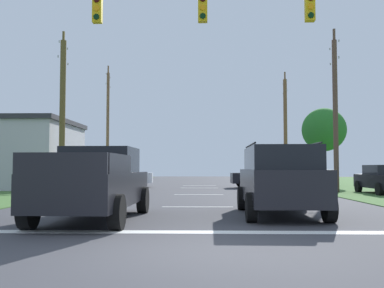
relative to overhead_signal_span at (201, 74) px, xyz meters
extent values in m
plane|color=#3D3D42|center=(-0.13, -7.59, -4.60)|extent=(120.00, 120.00, 0.00)
cube|color=white|center=(-0.13, -5.32, -4.59)|extent=(12.37, 0.45, 0.01)
cube|color=white|center=(-0.13, 0.68, -4.59)|extent=(2.50, 0.15, 0.01)
cube|color=white|center=(-0.13, 7.63, -4.59)|extent=(2.50, 0.15, 0.01)
cube|color=white|center=(-0.13, 14.82, -4.59)|extent=(2.50, 0.15, 0.01)
cube|color=white|center=(-0.13, 18.82, -4.59)|extent=(2.50, 0.15, 0.01)
cube|color=yellow|center=(-3.60, 0.00, 2.27)|extent=(0.32, 0.24, 0.95)
cylinder|color=#310503|center=(-3.60, -0.14, 2.57)|extent=(0.20, 0.04, 0.20)
cylinder|color=orange|center=(-3.60, -0.14, 2.27)|extent=(0.20, 0.04, 0.20)
cylinder|color=black|center=(-3.60, -0.14, 1.97)|extent=(0.20, 0.04, 0.20)
cube|color=yellow|center=(0.06, 0.00, 2.27)|extent=(0.32, 0.24, 0.95)
cylinder|color=orange|center=(0.06, -0.14, 2.27)|extent=(0.20, 0.04, 0.20)
cylinder|color=black|center=(0.06, -0.14, 1.97)|extent=(0.20, 0.04, 0.20)
cube|color=yellow|center=(3.74, 0.00, 2.27)|extent=(0.32, 0.24, 0.95)
cylinder|color=orange|center=(3.74, -0.14, 2.27)|extent=(0.20, 0.04, 0.20)
cylinder|color=black|center=(3.74, -0.14, 1.97)|extent=(0.20, 0.04, 0.20)
cube|color=black|center=(-2.82, -3.22, -3.77)|extent=(2.13, 5.45, 0.85)
cube|color=black|center=(-2.81, -2.57, -3.00)|extent=(1.89, 1.94, 0.70)
cube|color=black|center=(-3.79, -4.54, -3.12)|extent=(0.16, 2.38, 0.45)
cube|color=black|center=(-1.91, -4.59, -3.12)|extent=(0.16, 2.38, 0.45)
cube|color=black|center=(-2.89, -5.87, -3.12)|extent=(1.96, 0.15, 0.45)
cylinder|color=black|center=(-3.78, -1.36, -4.20)|extent=(0.30, 0.81, 0.80)
cylinder|color=black|center=(-1.78, -1.40, -4.20)|extent=(0.30, 0.81, 0.80)
cylinder|color=black|center=(-3.87, -5.03, -4.20)|extent=(0.30, 0.81, 0.80)
cylinder|color=black|center=(-1.87, -5.08, -4.20)|extent=(0.30, 0.81, 0.80)
cube|color=black|center=(2.28, -2.02, -3.74)|extent=(2.04, 4.84, 0.95)
cube|color=black|center=(2.28, -2.17, -2.94)|extent=(1.86, 3.23, 0.65)
cylinder|color=black|center=(1.43, -2.15, -2.57)|extent=(0.10, 2.72, 0.05)
cylinder|color=black|center=(3.13, -2.18, -2.57)|extent=(0.10, 2.72, 0.05)
cylinder|color=black|center=(1.33, -0.37, -4.22)|extent=(0.27, 0.76, 0.76)
cylinder|color=black|center=(3.28, -0.40, -4.22)|extent=(0.27, 0.76, 0.76)
cylinder|color=black|center=(1.27, -3.63, -4.22)|extent=(0.27, 0.76, 0.76)
cylinder|color=black|center=(3.22, -3.67, -4.22)|extent=(0.27, 0.76, 0.76)
cube|color=silver|center=(-5.57, 15.62, -3.93)|extent=(4.41, 2.09, 0.70)
cube|color=black|center=(-5.57, 15.62, -3.33)|extent=(2.21, 1.76, 0.50)
cylinder|color=black|center=(-6.93, 14.63, -4.28)|extent=(0.65, 0.26, 0.64)
cylinder|color=black|center=(-7.05, 16.42, -4.28)|extent=(0.65, 0.26, 0.64)
cylinder|color=black|center=(-4.09, 14.82, -4.28)|extent=(0.65, 0.26, 0.64)
cylinder|color=black|center=(-4.22, 16.62, -4.28)|extent=(0.65, 0.26, 0.64)
cube|color=black|center=(4.19, 15.01, -3.93)|extent=(4.35, 1.92, 0.70)
cube|color=black|center=(4.19, 15.01, -3.33)|extent=(2.14, 1.68, 0.50)
cylinder|color=black|center=(2.80, 14.07, -4.28)|extent=(0.65, 0.24, 0.64)
cylinder|color=black|center=(2.75, 15.87, -4.28)|extent=(0.65, 0.24, 0.64)
cylinder|color=black|center=(5.63, 14.15, -4.28)|extent=(0.65, 0.24, 0.64)
cylinder|color=black|center=(5.58, 15.95, -4.28)|extent=(0.65, 0.24, 0.64)
cylinder|color=black|center=(8.71, 6.79, -4.28)|extent=(0.22, 0.64, 0.64)
cylinder|color=black|center=(8.69, 9.63, -4.28)|extent=(0.22, 0.64, 0.64)
cylinder|color=brown|center=(7.51, 9.64, -0.31)|extent=(0.28, 0.28, 8.57)
cube|color=brown|center=(7.51, 9.64, 3.58)|extent=(0.12, 0.12, 2.08)
cylinder|color=#B2B7BC|center=(7.51, 10.47, 3.70)|extent=(0.08, 0.08, 0.12)
cylinder|color=#B2B7BC|center=(7.51, 8.81, 3.70)|extent=(0.08, 0.08, 0.12)
cube|color=brown|center=(7.51, 9.64, 2.68)|extent=(0.12, 0.12, 1.94)
cylinder|color=#B2B7BC|center=(7.51, 10.42, 2.80)|extent=(0.08, 0.08, 0.12)
cylinder|color=#B2B7BC|center=(7.51, 8.87, 2.80)|extent=(0.08, 0.08, 0.12)
cylinder|color=brown|center=(7.72, 25.22, 0.16)|extent=(0.33, 0.33, 9.51)
cube|color=brown|center=(7.72, 25.22, 4.51)|extent=(0.12, 0.12, 2.19)
cylinder|color=#B2B7BC|center=(7.72, 26.10, 4.63)|extent=(0.08, 0.08, 0.12)
cylinder|color=#B2B7BC|center=(7.72, 24.34, 4.63)|extent=(0.08, 0.08, 0.12)
cube|color=brown|center=(7.72, 25.22, 3.61)|extent=(0.12, 0.12, 2.38)
cylinder|color=#B2B7BC|center=(7.72, 26.17, 3.73)|extent=(0.08, 0.08, 0.12)
cylinder|color=#B2B7BC|center=(7.72, 24.27, 3.73)|extent=(0.08, 0.08, 0.12)
cylinder|color=brown|center=(-8.11, 10.35, -0.17)|extent=(0.34, 0.34, 8.86)
cube|color=brown|center=(-8.11, 10.35, 3.86)|extent=(0.12, 0.12, 1.89)
cylinder|color=#B2B7BC|center=(-8.11, 11.11, 3.98)|extent=(0.08, 0.08, 0.12)
cylinder|color=#B2B7BC|center=(-8.11, 9.60, 3.98)|extent=(0.08, 0.08, 0.12)
cube|color=brown|center=(-8.11, 10.35, 2.96)|extent=(0.12, 0.12, 2.25)
cylinder|color=#B2B7BC|center=(-8.11, 11.25, 3.08)|extent=(0.08, 0.08, 0.12)
cylinder|color=#B2B7BC|center=(-8.11, 9.45, 3.08)|extent=(0.08, 0.08, 0.12)
cylinder|color=brown|center=(-8.62, 24.98, 0.48)|extent=(0.27, 0.27, 10.15)
cube|color=brown|center=(-8.62, 24.98, 5.16)|extent=(0.12, 0.12, 2.12)
cylinder|color=#B2B7BC|center=(-8.62, 25.83, 5.28)|extent=(0.08, 0.08, 0.12)
cylinder|color=#B2B7BC|center=(-8.62, 24.14, 5.28)|extent=(0.08, 0.08, 0.12)
cube|color=brown|center=(-8.62, 24.98, 4.26)|extent=(0.12, 0.12, 2.32)
cylinder|color=#B2B7BC|center=(-8.62, 25.91, 4.38)|extent=(0.08, 0.08, 0.12)
cylinder|color=#B2B7BC|center=(-8.62, 24.06, 4.38)|extent=(0.08, 0.08, 0.12)
cylinder|color=brown|center=(9.11, 17.66, -2.94)|extent=(0.27, 0.27, 3.31)
ellipsoid|color=#277026|center=(9.11, 17.66, -0.41)|extent=(3.24, 3.24, 3.20)
camera|label=1|loc=(0.01, -14.76, -3.21)|focal=40.80mm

